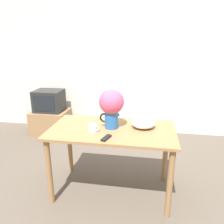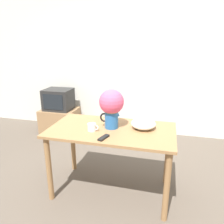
{
  "view_description": "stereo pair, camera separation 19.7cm",
  "coord_description": "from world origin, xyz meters",
  "px_view_note": "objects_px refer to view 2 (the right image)",
  "views": [
    {
      "loc": [
        0.35,
        -2.05,
        1.71
      ],
      "look_at": [
        -0.02,
        0.17,
        0.97
      ],
      "focal_mm": 35.0,
      "sensor_mm": 36.0,
      "label": 1
    },
    {
      "loc": [
        0.54,
        -2.01,
        1.71
      ],
      "look_at": [
        -0.02,
        0.17,
        0.97
      ],
      "focal_mm": 35.0,
      "sensor_mm": 36.0,
      "label": 2
    }
  ],
  "objects_px": {
    "flower_vase": "(111,105)",
    "white_bowl": "(143,124)",
    "tv_set": "(58,99)",
    "coffee_mug": "(92,127)"
  },
  "relations": [
    {
      "from": "flower_vase",
      "to": "coffee_mug",
      "type": "relative_size",
      "value": 3.57
    },
    {
      "from": "flower_vase",
      "to": "white_bowl",
      "type": "bearing_deg",
      "value": 10.34
    },
    {
      "from": "flower_vase",
      "to": "white_bowl",
      "type": "height_order",
      "value": "flower_vase"
    },
    {
      "from": "coffee_mug",
      "to": "tv_set",
      "type": "height_order",
      "value": "coffee_mug"
    },
    {
      "from": "tv_set",
      "to": "flower_vase",
      "type": "bearing_deg",
      "value": -45.79
    },
    {
      "from": "coffee_mug",
      "to": "white_bowl",
      "type": "relative_size",
      "value": 0.45
    },
    {
      "from": "white_bowl",
      "to": "tv_set",
      "type": "xyz_separation_m",
      "value": [
        -1.77,
        1.4,
        -0.2
      ]
    },
    {
      "from": "white_bowl",
      "to": "tv_set",
      "type": "relative_size",
      "value": 0.53
    },
    {
      "from": "flower_vase",
      "to": "white_bowl",
      "type": "xyz_separation_m",
      "value": [
        0.34,
        0.06,
        -0.2
      ]
    },
    {
      "from": "flower_vase",
      "to": "tv_set",
      "type": "bearing_deg",
      "value": 134.21
    }
  ]
}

